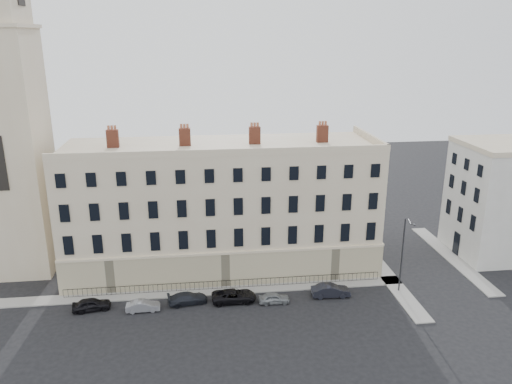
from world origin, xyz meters
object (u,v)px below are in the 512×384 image
Objects in this scene: car_c at (188,298)px; car_e at (274,298)px; car_a at (92,304)px; car_b at (143,306)px; car_d at (234,296)px; car_f at (331,291)px; streetlamp at (403,252)px.

car_c is 9.13m from car_e.
car_a reaches higher than car_b.
car_a is at bearing 88.70° from car_d.
streetlamp is at bearing -87.93° from car_f.
car_a reaches higher than car_e.
car_a is at bearing -168.89° from streetlamp.
streetlamp reaches higher than car_c.
car_f reaches higher than car_c.
car_a reaches higher than car_c.
car_b is 0.73× the size of car_d.
car_a is at bearing 91.19° from car_f.
car_e is at bearing -165.82° from streetlamp.
car_f is 8.81m from streetlamp.
car_f is at bearing -99.77° from car_a.
car_c is 4.89m from car_d.
car_d is 0.55× the size of streetlamp.
car_d reaches higher than car_b.
car_b is 9.45m from car_d.
car_f is at bearing -90.01° from car_b.
car_a is 9.78m from car_c.
car_a is 1.17× the size of car_e.
car_b is (5.26, -0.79, -0.09)m from car_a.
car_a is 14.67m from car_d.
car_e is at bearing -102.01° from car_d.
car_a is 33.21m from streetlamp.
car_d is (4.89, -0.19, 0.05)m from car_c.
car_b is at bearing 92.18° from car_c.
car_b is 13.60m from car_e.
car_f is (6.29, 0.64, 0.13)m from car_e.
streetlamp reaches higher than car_b.
streetlamp is (23.17, -0.30, 4.18)m from car_c.
streetlamp reaches higher than car_e.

